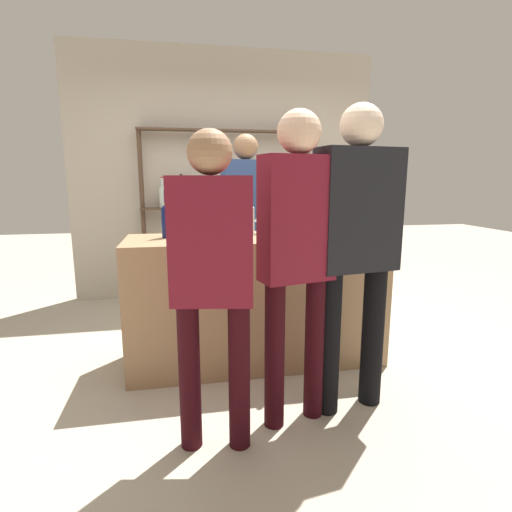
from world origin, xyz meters
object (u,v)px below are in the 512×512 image
object	(u,v)px
customer_left	(212,269)
counter_bottle_0	(249,218)
cork_jar	(349,225)
counter_bottle_1	(167,219)
customer_center	(297,244)
customer_right	(356,238)
counter_bottle_2	(312,222)
server_behind_counter	(246,212)
wine_glass	(260,217)
ice_bucket	(228,223)

from	to	relation	value
customer_left	counter_bottle_0	bearing A→B (deg)	-9.18
cork_jar	counter_bottle_1	bearing A→B (deg)	174.32
customer_center	customer_right	bearing A→B (deg)	-91.63
counter_bottle_2	server_behind_counter	size ratio (longest dim) A/B	0.18
server_behind_counter	wine_glass	bearing A→B (deg)	-10.76
counter_bottle_2	cork_jar	xyz separation A→B (m)	(0.34, 0.15, -0.04)
counter_bottle_2	customer_right	distance (m)	0.55
counter_bottle_2	customer_left	size ratio (longest dim) A/B	0.21
ice_bucket	customer_right	xyz separation A→B (m)	(0.63, -0.81, -0.01)
cork_jar	customer_center	bearing A→B (deg)	-129.58
customer_left	customer_center	bearing A→B (deg)	-62.71
ice_bucket	customer_right	size ratio (longest dim) A/B	0.12
counter_bottle_0	cork_jar	xyz separation A→B (m)	(0.73, -0.14, -0.05)
customer_center	server_behind_counter	bearing A→B (deg)	-13.43
wine_glass	customer_left	world-z (taller)	customer_left
customer_right	customer_center	distance (m)	0.38
counter_bottle_1	counter_bottle_2	world-z (taller)	counter_bottle_1
customer_center	counter_bottle_1	bearing A→B (deg)	25.18
cork_jar	customer_right	bearing A→B (deg)	-110.67
wine_glass	ice_bucket	bearing A→B (deg)	-164.99
ice_bucket	customer_left	distance (m)	1.06
counter_bottle_0	counter_bottle_2	world-z (taller)	counter_bottle_0
counter_bottle_1	ice_bucket	bearing A→B (deg)	-0.63
customer_center	counter_bottle_0	bearing A→B (deg)	-6.59
ice_bucket	customer_center	xyz separation A→B (m)	(0.26, -0.89, -0.02)
wine_glass	ice_bucket	distance (m)	0.26
counter_bottle_2	wine_glass	world-z (taller)	counter_bottle_2
counter_bottle_0	customer_center	xyz separation A→B (m)	(0.10, -0.90, -0.06)
ice_bucket	customer_right	bearing A→B (deg)	-52.29
customer_right	server_behind_counter	size ratio (longest dim) A/B	1.00
counter_bottle_2	customer_left	bearing A→B (deg)	-134.80
counter_bottle_0	customer_center	size ratio (longest dim) A/B	0.20
counter_bottle_2	customer_center	world-z (taller)	customer_center
customer_left	ice_bucket	bearing A→B (deg)	-1.18
counter_bottle_0	counter_bottle_2	size ratio (longest dim) A/B	1.04
counter_bottle_1	wine_glass	bearing A→B (deg)	5.14
customer_left	counter_bottle_2	bearing A→B (deg)	-34.74
ice_bucket	server_behind_counter	xyz separation A→B (m)	(0.27, 0.87, 0.00)
customer_left	wine_glass	bearing A→B (deg)	-12.42
ice_bucket	counter_bottle_0	bearing A→B (deg)	4.53
wine_glass	customer_left	xyz separation A→B (m)	(-0.45, -1.10, -0.14)
cork_jar	customer_left	distance (m)	1.42
counter_bottle_1	cork_jar	world-z (taller)	counter_bottle_1
wine_glass	ice_bucket	size ratio (longest dim) A/B	0.76
counter_bottle_0	counter_bottle_2	distance (m)	0.48
wine_glass	counter_bottle_1	bearing A→B (deg)	-174.86
counter_bottle_0	ice_bucket	bearing A→B (deg)	-175.47
counter_bottle_1	customer_left	distance (m)	1.07
cork_jar	server_behind_counter	world-z (taller)	server_behind_counter
counter_bottle_0	ice_bucket	distance (m)	0.16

